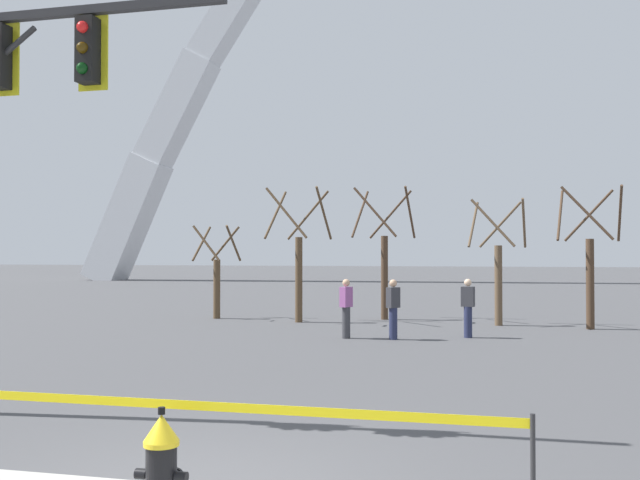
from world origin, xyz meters
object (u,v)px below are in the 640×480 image
at_px(monument_arch, 450,68).
at_px(pedestrian_near_trees, 393,309).
at_px(pedestrian_standing_center, 468,307).
at_px(fire_hydrant, 162,470).
at_px(pedestrian_walking_left, 346,308).

xyz_separation_m(monument_arch, pedestrian_near_trees, (0.28, -36.12, -15.80)).
xyz_separation_m(pedestrian_standing_center, pedestrian_near_trees, (-1.92, -0.88, 0.00)).
height_order(fire_hydrant, pedestrian_near_trees, pedestrian_near_trees).
xyz_separation_m(fire_hydrant, pedestrian_walking_left, (-1.03, 13.08, 0.35)).
bearing_deg(pedestrian_near_trees, fire_hydrant, -91.03).
bearing_deg(pedestrian_standing_center, fire_hydrant, -98.75).
bearing_deg(fire_hydrant, pedestrian_walking_left, 94.49).
xyz_separation_m(monument_arch, pedestrian_standing_center, (2.19, -35.23, -15.80)).
bearing_deg(pedestrian_near_trees, monument_arch, 90.44).
relative_size(monument_arch, pedestrian_standing_center, 38.90).
height_order(monument_arch, pedestrian_standing_center, monument_arch).
height_order(pedestrian_walking_left, pedestrian_near_trees, same).
relative_size(fire_hydrant, pedestrian_walking_left, 0.62).
xyz_separation_m(fire_hydrant, monument_arch, (-0.04, 49.22, 16.15)).
height_order(monument_arch, pedestrian_near_trees, monument_arch).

